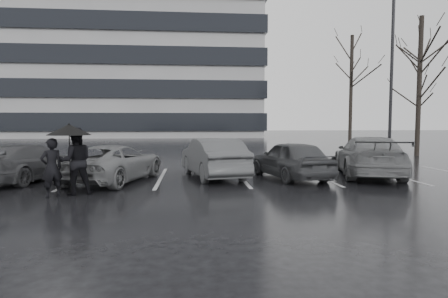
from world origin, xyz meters
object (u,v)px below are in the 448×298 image
lamp_post (391,80)px  car_east (369,156)px  car_main (291,159)px  pedestrian_left (52,168)px  pedestrian_right (76,161)px  car_west_a (213,158)px  car_west_c (27,162)px  tree_ne (418,100)px  tree_east (419,87)px  tree_north (351,92)px  car_west_b (114,163)px

lamp_post → car_east: bearing=-125.2°
car_main → lamp_post: (6.58, 5.47, 3.41)m
pedestrian_left → pedestrian_right: size_ratio=0.85×
car_west_a → pedestrian_left: 5.41m
car_main → pedestrian_right: bearing=7.0°
car_west_c → pedestrian_left: pedestrian_left is taller
pedestrian_left → tree_ne: tree_ne is taller
car_main → lamp_post: lamp_post is taller
tree_east → lamp_post: bearing=-140.4°
car_main → pedestrian_right: size_ratio=2.15×
tree_ne → pedestrian_left: bearing=-142.6°
car_main → car_west_c: car_main is taller
tree_north → car_main: bearing=-120.0°
car_main → lamp_post: bearing=-153.0°
car_west_a → car_west_c: car_west_a is taller
tree_ne → tree_north: 4.67m
pedestrian_right → car_east: bearing=175.5°
car_west_b → tree_north: (14.66, 15.14, 3.65)m
car_main → car_east: size_ratio=0.78×
pedestrian_left → car_west_a: bearing=175.1°
car_west_a → car_east: (5.64, -0.18, 0.02)m
pedestrian_right → lamp_post: size_ratio=0.20×
car_west_c → pedestrian_left: 3.41m
car_main → car_west_b: size_ratio=0.90×
car_west_a → lamp_post: 11.00m
car_west_a → tree_north: (11.37, 14.52, 3.56)m
tree_east → tree_north: 7.08m
tree_ne → pedestrian_right: bearing=-142.4°
car_west_b → tree_north: 21.39m
car_west_c → tree_east: tree_east is taller
pedestrian_right → car_west_c: bearing=-68.2°
car_west_c → tree_north: bearing=-126.4°
car_west_c → pedestrian_left: bearing=135.9°
pedestrian_left → tree_east: (16.75, 10.70, 3.24)m
car_main → pedestrian_left: bearing=7.8°
car_main → tree_north: (8.71, 15.06, 3.59)m
car_main → pedestrian_left: 7.51m
car_east → pedestrian_left: bearing=32.8°
car_west_c → pedestrian_right: pedestrian_right is taller
car_west_c → tree_east: bearing=-143.7°
pedestrian_left → tree_east: size_ratio=0.19×
tree_ne → tree_north: (-3.50, 3.00, 0.75)m
car_west_a → pedestrian_right: 4.82m
car_east → tree_ne: 15.16m
pedestrian_right → car_main: bearing=179.4°
car_main → tree_ne: bearing=-148.1°
car_west_c → car_main: bearing=-168.1°
tree_north → tree_ne: bearing=-40.6°
pedestrian_right → tree_east: bearing=-167.8°
pedestrian_right → tree_ne: 23.77m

